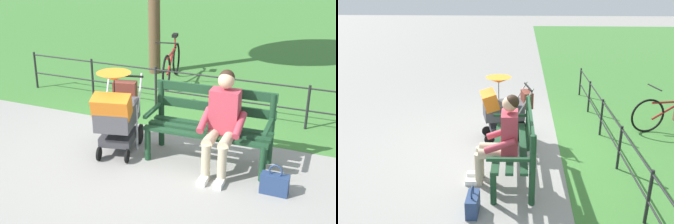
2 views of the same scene
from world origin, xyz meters
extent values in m
plane|color=gray|center=(0.00, 0.00, 0.00)|extent=(60.00, 60.00, 0.00)
cube|color=#193D23|center=(-0.83, -0.18, 0.45)|extent=(1.60, 0.15, 0.04)
cube|color=#193D23|center=(-0.83, 0.00, 0.45)|extent=(1.60, 0.15, 0.04)
cube|color=#193D23|center=(-0.84, 0.18, 0.45)|extent=(1.60, 0.15, 0.04)
cube|color=#193D23|center=(-0.82, -0.28, 0.67)|extent=(1.60, 0.08, 0.12)
cube|color=#193D23|center=(-0.82, -0.28, 0.90)|extent=(1.60, 0.08, 0.12)
cylinder|color=#193D23|center=(-1.59, 0.18, 0.23)|extent=(0.08, 0.08, 0.45)
cylinder|color=#193D23|center=(-1.57, -0.30, 0.47)|extent=(0.08, 0.08, 0.95)
cube|color=#193D23|center=(-1.58, -0.02, 0.63)|extent=(0.07, 0.56, 0.04)
cylinder|color=#193D23|center=(-0.09, 0.22, 0.23)|extent=(0.08, 0.08, 0.45)
cylinder|color=#193D23|center=(-0.07, -0.26, 0.47)|extent=(0.08, 0.08, 0.95)
cube|color=#193D23|center=(-0.08, 0.02, 0.63)|extent=(0.07, 0.56, 0.04)
cylinder|color=tan|center=(-1.15, 0.22, 0.47)|extent=(0.15, 0.40, 0.14)
cylinder|color=tan|center=(-0.95, 0.22, 0.47)|extent=(0.15, 0.40, 0.14)
cylinder|color=tan|center=(-1.15, 0.42, 0.24)|extent=(0.11, 0.11, 0.47)
cylinder|color=tan|center=(-0.95, 0.42, 0.24)|extent=(0.11, 0.11, 0.47)
cube|color=silver|center=(-1.16, 0.50, 0.04)|extent=(0.11, 0.22, 0.07)
cube|color=silver|center=(-0.96, 0.50, 0.04)|extent=(0.11, 0.22, 0.07)
cube|color=#B23847|center=(-1.04, 0.00, 0.75)|extent=(0.37, 0.23, 0.56)
cylinder|color=#B23847|center=(-1.26, 0.11, 0.65)|extent=(0.10, 0.43, 0.23)
cylinder|color=#B23847|center=(-0.82, 0.13, 0.65)|extent=(0.10, 0.43, 0.23)
sphere|color=tan|center=(-1.04, 0.00, 1.15)|extent=(0.20, 0.20, 0.20)
sphere|color=black|center=(-1.04, -0.03, 1.18)|extent=(0.19, 0.19, 0.19)
cylinder|color=black|center=(0.22, -0.19, 0.14)|extent=(0.09, 0.28, 0.28)
cylinder|color=black|center=(0.67, -0.09, 0.14)|extent=(0.09, 0.28, 0.28)
cylinder|color=black|center=(0.13, 0.40, 0.09)|extent=(0.07, 0.18, 0.18)
cylinder|color=black|center=(0.50, 0.49, 0.09)|extent=(0.07, 0.18, 0.18)
cube|color=#38383D|center=(0.38, 0.15, 0.22)|extent=(0.53, 0.60, 0.12)
cylinder|color=silver|center=(0.18, 0.00, 0.33)|extent=(0.03, 0.03, 0.65)
cylinder|color=silver|center=(0.63, 0.11, 0.33)|extent=(0.03, 0.03, 0.65)
cube|color=#47474C|center=(0.37, 0.17, 0.55)|extent=(0.60, 0.77, 0.28)
cube|color=orange|center=(0.32, 0.41, 0.75)|extent=(0.54, 0.41, 0.33)
cylinder|color=black|center=(0.47, -0.26, 0.95)|extent=(0.51, 0.15, 0.03)
cylinder|color=silver|center=(0.23, -0.21, 0.75)|extent=(0.09, 0.30, 0.49)
cylinder|color=silver|center=(0.67, -0.11, 0.75)|extent=(0.09, 0.30, 0.49)
cone|color=orange|center=(0.36, 0.25, 1.10)|extent=(0.53, 0.53, 0.10)
cylinder|color=black|center=(0.36, 0.25, 0.92)|extent=(0.01, 0.01, 0.30)
cube|color=brown|center=(0.47, -0.24, 0.73)|extent=(0.35, 0.23, 0.28)
cube|color=navy|center=(-1.78, 0.41, 0.12)|extent=(0.32, 0.14, 0.24)
torus|color=navy|center=(-1.78, 0.41, 0.29)|extent=(0.16, 0.02, 0.16)
cylinder|color=black|center=(-1.87, -1.61, 0.35)|extent=(0.04, 0.04, 0.70)
cylinder|color=black|center=(-0.62, -1.61, 0.35)|extent=(0.04, 0.04, 0.70)
cylinder|color=black|center=(0.62, -1.61, 0.35)|extent=(0.04, 0.04, 0.70)
cylinder|color=black|center=(1.87, -1.61, 0.35)|extent=(0.04, 0.04, 0.70)
cylinder|color=black|center=(3.12, -1.61, 0.35)|extent=(0.04, 0.04, 0.70)
cylinder|color=black|center=(0.00, -1.61, 0.65)|extent=(6.23, 0.02, 0.02)
cylinder|color=black|center=(0.00, -1.61, 0.30)|extent=(6.23, 0.02, 0.02)
torus|color=black|center=(0.81, -2.50, 0.33)|extent=(0.17, 0.65, 0.66)
cylinder|color=maroon|center=(0.89, -2.89, 0.43)|extent=(0.16, 0.62, 0.38)
cylinder|color=black|center=(0.82, -2.55, 0.88)|extent=(0.44, 0.11, 0.02)
camera|label=1|loc=(-2.44, 5.08, 2.84)|focal=49.05mm
camera|label=2|loc=(-5.14, -0.17, 2.56)|focal=35.70mm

